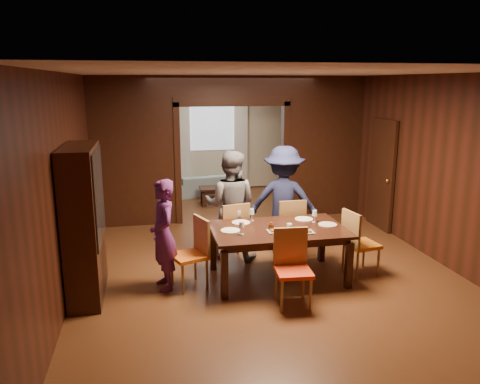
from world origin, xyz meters
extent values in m
plane|color=#593419|center=(0.00, 0.00, 0.00)|extent=(9.00, 9.00, 0.00)
cube|color=silver|center=(0.00, 0.00, 2.90)|extent=(5.50, 9.00, 0.02)
cube|color=black|center=(0.00, 4.50, 1.45)|extent=(5.50, 0.02, 2.90)
cube|color=black|center=(-2.75, 0.00, 1.45)|extent=(0.02, 9.00, 2.90)
cube|color=black|center=(2.75, 0.00, 1.45)|extent=(0.02, 9.00, 2.90)
cube|color=black|center=(-1.93, 1.60, 1.20)|extent=(1.65, 0.15, 2.40)
cube|color=black|center=(1.93, 1.60, 1.20)|extent=(1.65, 0.15, 2.40)
cube|color=black|center=(0.00, 1.60, 2.65)|extent=(5.50, 0.15, 0.50)
cube|color=beige|center=(0.00, 4.47, 1.45)|extent=(5.40, 0.04, 2.85)
imported|color=#552162|center=(-1.52, -1.47, 0.76)|extent=(0.47, 0.62, 1.52)
imported|color=slate|center=(-0.43, -0.55, 0.87)|extent=(1.03, 0.93, 1.75)
imported|color=#181C3D|center=(0.46, -0.50, 0.89)|extent=(1.31, 1.01, 1.79)
imported|color=#96B6C4|center=(-0.24, 3.85, 0.26)|extent=(1.88, 0.98, 0.52)
imported|color=black|center=(0.25, -1.38, 0.80)|extent=(0.35, 0.35, 0.09)
cube|color=black|center=(0.09, -1.48, 0.38)|extent=(1.89, 1.17, 0.76)
cube|color=black|center=(-0.12, 2.90, 0.20)|extent=(0.80, 0.50, 0.40)
cube|color=black|center=(-2.53, -1.50, 1.00)|extent=(0.40, 1.20, 2.00)
cube|color=black|center=(2.70, 0.50, 1.05)|extent=(0.06, 0.90, 2.10)
cube|color=silver|center=(0.00, 4.44, 1.70)|extent=(1.20, 0.03, 1.30)
cube|color=white|center=(-0.75, 4.40, 1.25)|extent=(0.35, 0.06, 2.40)
cube|color=white|center=(0.75, 4.40, 1.25)|extent=(0.35, 0.06, 2.40)
cylinder|color=white|center=(-0.60, -1.47, 0.77)|extent=(0.27, 0.27, 0.01)
cylinder|color=white|center=(-0.38, -1.13, 0.77)|extent=(0.27, 0.27, 0.01)
cylinder|color=white|center=(0.58, -1.15, 0.77)|extent=(0.27, 0.27, 0.01)
cylinder|color=silver|center=(0.83, -1.48, 0.77)|extent=(0.27, 0.27, 0.01)
cylinder|color=white|center=(0.09, -1.80, 0.77)|extent=(0.27, 0.27, 0.01)
cube|color=gray|center=(0.04, -1.64, 0.78)|extent=(0.30, 0.20, 0.04)
cube|color=gray|center=(0.36, -1.75, 0.78)|extent=(0.30, 0.20, 0.04)
cylinder|color=silver|center=(0.16, -1.75, 0.83)|extent=(0.07, 0.07, 0.14)
camera|label=1|loc=(-1.70, -7.56, 2.77)|focal=35.00mm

